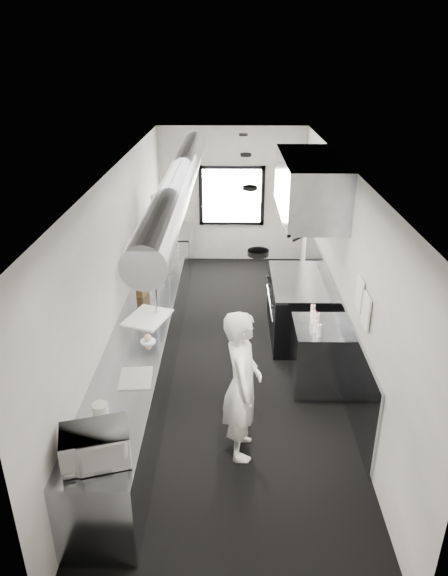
{
  "coord_description": "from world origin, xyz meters",
  "views": [
    {
      "loc": [
        0.0,
        -6.6,
        4.12
      ],
      "look_at": [
        -0.1,
        -0.2,
        1.2
      ],
      "focal_mm": 32.41,
      "sensor_mm": 36.0,
      "label": 1
    }
  ],
  "objects_px": {
    "deli_tub_a": "(85,430)",
    "knife_block": "(142,287)",
    "exhaust_hood": "(309,186)",
    "far_work_table": "(174,252)",
    "microwave": "(95,446)",
    "cutting_board": "(148,317)",
    "prep_counter": "(147,347)",
    "line_cook": "(242,385)",
    "deli_tub_b": "(100,409)",
    "range": "(297,307)",
    "plate_stack_d": "(159,207)",
    "squeeze_bottle_c": "(317,320)",
    "plate_stack_c": "(154,220)",
    "bottle_station": "(317,356)",
    "plate_stack_b": "(150,228)",
    "squeeze_bottle_a": "(319,331)",
    "squeeze_bottle_b": "(316,326)",
    "squeeze_bottle_e": "(313,311)",
    "pass_shelf": "(154,236)",
    "squeeze_bottle_d": "(313,317)",
    "plate_stack_a": "(145,245)",
    "small_plate": "(148,341)"
  },
  "relations": [
    {
      "from": "deli_tub_a",
      "to": "knife_block",
      "type": "distance_m",
      "value": 3.03
    },
    {
      "from": "squeeze_bottle_b",
      "to": "squeeze_bottle_c",
      "type": "height_order",
      "value": "squeeze_bottle_c"
    },
    {
      "from": "squeeze_bottle_d",
      "to": "deli_tub_b",
      "type": "bearing_deg",
      "value": -140.65
    },
    {
      "from": "pass_shelf",
      "to": "bottle_station",
      "type": "xyz_separation_m",
      "value": [
        2.34,
        -1.7,
        -1.09
      ]
    },
    {
      "from": "microwave",
      "to": "far_work_table",
      "type": "bearing_deg",
      "value": 73.9
    },
    {
      "from": "microwave",
      "to": "deli_tub_a",
      "type": "relative_size",
      "value": 3.95
    },
    {
      "from": "squeeze_bottle_d",
      "to": "microwave",
      "type": "bearing_deg",
      "value": -131.13
    },
    {
      "from": "exhaust_hood",
      "to": "plate_stack_c",
      "type": "relative_size",
      "value": 7.3
    },
    {
      "from": "pass_shelf",
      "to": "squeeze_bottle_d",
      "type": "bearing_deg",
      "value": -35.26
    },
    {
      "from": "exhaust_hood",
      "to": "prep_counter",
      "type": "height_order",
      "value": "exhaust_hood"
    },
    {
      "from": "plate_stack_b",
      "to": "pass_shelf",
      "type": "bearing_deg",
      "value": 85.59
    },
    {
      "from": "squeeze_bottle_e",
      "to": "plate_stack_b",
      "type": "bearing_deg",
      "value": 152.64
    },
    {
      "from": "far_work_table",
      "to": "plate_stack_a",
      "type": "relative_size",
      "value": 4.67
    },
    {
      "from": "squeeze_bottle_b",
      "to": "squeeze_bottle_e",
      "type": "bearing_deg",
      "value": 87.54
    },
    {
      "from": "bottle_station",
      "to": "squeeze_bottle_c",
      "type": "bearing_deg",
      "value": 163.36
    },
    {
      "from": "range",
      "to": "bottle_station",
      "type": "height_order",
      "value": "range"
    },
    {
      "from": "plate_stack_b",
      "to": "squeeze_bottle_d",
      "type": "height_order",
      "value": "plate_stack_b"
    },
    {
      "from": "microwave",
      "to": "cutting_board",
      "type": "height_order",
      "value": "microwave"
    },
    {
      "from": "exhaust_hood",
      "to": "bottle_station",
      "type": "bearing_deg",
      "value": -87.82
    },
    {
      "from": "range",
      "to": "pass_shelf",
      "type": "bearing_deg",
      "value": 172.33
    },
    {
      "from": "plate_stack_b",
      "to": "deli_tub_b",
      "type": "bearing_deg",
      "value": -90.96
    },
    {
      "from": "deli_tub_b",
      "to": "knife_block",
      "type": "distance_m",
      "value": 2.73
    },
    {
      "from": "plate_stack_b",
      "to": "squeeze_bottle_b",
      "type": "height_order",
      "value": "plate_stack_b"
    },
    {
      "from": "bottle_station",
      "to": "plate_stack_d",
      "type": "height_order",
      "value": "plate_stack_d"
    },
    {
      "from": "plate_stack_a",
      "to": "squeeze_bottle_a",
      "type": "bearing_deg",
      "value": -25.69
    },
    {
      "from": "range",
      "to": "plate_stack_c",
      "type": "bearing_deg",
      "value": 166.67
    },
    {
      "from": "deli_tub_b",
      "to": "plate_stack_c",
      "type": "distance_m",
      "value": 3.83
    },
    {
      "from": "plate_stack_a",
      "to": "squeeze_bottle_e",
      "type": "height_order",
      "value": "plate_stack_a"
    },
    {
      "from": "bottle_station",
      "to": "pass_shelf",
      "type": "bearing_deg",
      "value": 144.01
    },
    {
      "from": "plate_stack_c",
      "to": "range",
      "type": "bearing_deg",
      "value": -13.33
    },
    {
      "from": "deli_tub_b",
      "to": "plate_stack_b",
      "type": "relative_size",
      "value": 0.46
    },
    {
      "from": "knife_block",
      "to": "plate_stack_c",
      "type": "bearing_deg",
      "value": 103.14
    },
    {
      "from": "knife_block",
      "to": "squeeze_bottle_b",
      "type": "distance_m",
      "value": 2.58
    },
    {
      "from": "deli_tub_a",
      "to": "squeeze_bottle_a",
      "type": "height_order",
      "value": "squeeze_bottle_a"
    },
    {
      "from": "plate_stack_d",
      "to": "squeeze_bottle_c",
      "type": "bearing_deg",
      "value": -46.63
    },
    {
      "from": "prep_counter",
      "to": "line_cook",
      "type": "distance_m",
      "value": 2.0
    },
    {
      "from": "microwave",
      "to": "plate_stack_d",
      "type": "xyz_separation_m",
      "value": [
        -0.05,
        4.9,
        0.72
      ]
    },
    {
      "from": "knife_block",
      "to": "squeeze_bottle_a",
      "type": "relative_size",
      "value": 1.42
    },
    {
      "from": "exhaust_hood",
      "to": "far_work_table",
      "type": "height_order",
      "value": "exhaust_hood"
    },
    {
      "from": "far_work_table",
      "to": "plate_stack_c",
      "type": "xyz_separation_m",
      "value": [
        -0.07,
        -1.96,
        1.27
      ]
    },
    {
      "from": "far_work_table",
      "to": "pass_shelf",
      "type": "bearing_deg",
      "value": -91.07
    },
    {
      "from": "range",
      "to": "cutting_board",
      "type": "relative_size",
      "value": 2.52
    },
    {
      "from": "line_cook",
      "to": "cutting_board",
      "type": "distance_m",
      "value": 1.92
    },
    {
      "from": "microwave",
      "to": "plate_stack_a",
      "type": "bearing_deg",
      "value": 74.59
    },
    {
      "from": "squeeze_bottle_e",
      "to": "microwave",
      "type": "bearing_deg",
      "value": -129.65
    },
    {
      "from": "deli_tub_a",
      "to": "deli_tub_b",
      "type": "distance_m",
      "value": 0.3
    },
    {
      "from": "exhaust_hood",
      "to": "small_plate",
      "type": "distance_m",
      "value": 3.16
    },
    {
      "from": "deli_tub_b",
      "to": "knife_block",
      "type": "bearing_deg",
      "value": 90.42
    },
    {
      "from": "prep_counter",
      "to": "range",
      "type": "height_order",
      "value": "range"
    },
    {
      "from": "knife_block",
      "to": "squeeze_bottle_e",
      "type": "xyz_separation_m",
      "value": [
        2.37,
        -0.66,
        -0.03
      ]
    }
  ]
}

